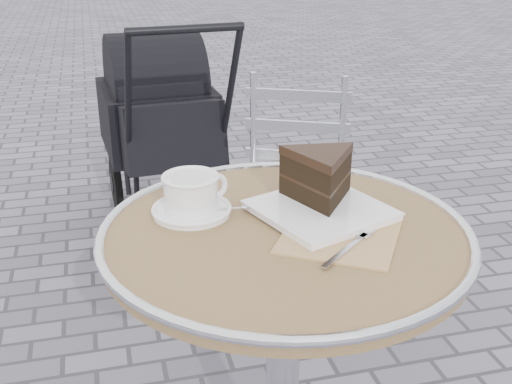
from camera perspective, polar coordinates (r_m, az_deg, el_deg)
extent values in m
cylinder|color=silver|center=(1.43, 2.35, -16.60)|extent=(0.07, 0.07, 0.67)
cylinder|color=#A6805A|center=(1.24, 2.61, -4.08)|extent=(0.70, 0.70, 0.03)
torus|color=silver|center=(1.23, 2.63, -3.46)|extent=(0.72, 0.72, 0.02)
cylinder|color=white|center=(1.30, -5.74, -1.70)|extent=(0.16, 0.16, 0.01)
cylinder|color=white|center=(1.29, -5.81, -0.08)|extent=(0.14, 0.14, 0.07)
torus|color=white|center=(1.31, -3.58, 0.51)|extent=(0.06, 0.03, 0.05)
cylinder|color=beige|center=(1.28, -5.86, 1.22)|extent=(0.10, 0.10, 0.01)
cube|color=tan|center=(1.22, 7.44, -3.94)|extent=(0.29, 0.29, 0.00)
cube|color=white|center=(1.29, 5.78, -1.69)|extent=(0.29, 0.29, 0.01)
cylinder|color=silver|center=(2.13, -1.76, -7.24)|extent=(0.02, 0.02, 0.41)
cylinder|color=silver|center=(2.09, 6.57, -7.97)|extent=(0.02, 0.02, 0.41)
cylinder|color=silver|center=(2.39, -0.23, -3.57)|extent=(0.02, 0.02, 0.41)
cylinder|color=silver|center=(2.36, 7.14, -4.15)|extent=(0.02, 0.02, 0.41)
cube|color=silver|center=(2.14, 3.04, -0.66)|extent=(0.48, 0.48, 0.02)
cube|color=black|center=(2.75, -8.12, 5.31)|extent=(0.43, 0.65, 0.38)
cylinder|color=black|center=(2.15, -6.26, 14.20)|extent=(0.39, 0.06, 0.03)
cylinder|color=black|center=(2.61, -10.73, -4.58)|extent=(0.04, 0.17, 0.17)
cylinder|color=black|center=(2.67, -2.42, -3.41)|extent=(0.04, 0.17, 0.17)
cylinder|color=black|center=(3.09, -12.33, 0.81)|extent=(0.05, 0.26, 0.26)
cylinder|color=black|center=(3.15, -5.28, 1.69)|extent=(0.05, 0.26, 0.26)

